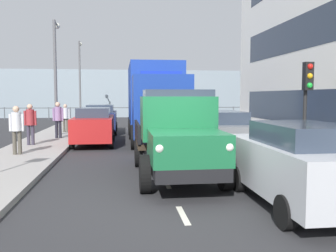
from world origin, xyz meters
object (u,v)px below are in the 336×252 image
pedestrian_strolling (65,116)px  lamp_post_promenade (56,67)px  car_grey_kerbside_1 (220,133)px  traffic_light_near (307,89)px  pedestrian_with_bag (30,121)px  pedestrian_near_railing (58,117)px  lamp_post_far (80,74)px  lorry_cargo_blue (155,100)px  car_red_oppositeside_0 (94,126)px  car_navy_oppositeside_1 (101,119)px  car_silver_kerbside_near (298,163)px  truck_vintage_green (177,136)px  pedestrian_couple_b (17,126)px

pedestrian_strolling → lamp_post_promenade: (0.23, 1.48, 2.72)m
car_grey_kerbside_1 → traffic_light_near: traffic_light_near is taller
pedestrian_with_bag → pedestrian_near_railing: bearing=-106.9°
car_grey_kerbside_1 → lamp_post_far: size_ratio=0.63×
lorry_cargo_blue → pedestrian_with_bag: size_ratio=4.64×
car_red_oppositeside_0 → car_navy_oppositeside_1: same height
pedestrian_with_bag → lamp_post_promenade: 4.92m
car_silver_kerbside_near → pedestrian_with_bag: pedestrian_with_bag is taller
truck_vintage_green → lorry_cargo_blue: (-0.17, -8.52, 0.90)m
lamp_post_far → pedestrian_strolling: bearing=91.5°
truck_vintage_green → car_navy_oppositeside_1: size_ratio=1.30×
pedestrian_with_bag → pedestrian_near_railing: (-0.75, -2.47, 0.03)m
car_red_oppositeside_0 → car_silver_kerbside_near: bearing=115.7°
pedestrian_with_bag → car_navy_oppositeside_1: bearing=-113.4°
car_silver_kerbside_near → lamp_post_promenade: bearing=-62.3°
lorry_cargo_blue → pedestrian_strolling: (4.93, -3.66, -0.97)m
car_red_oppositeside_0 → lamp_post_promenade: (2.22, -3.38, 2.93)m
truck_vintage_green → pedestrian_strolling: 13.09m
car_navy_oppositeside_1 → pedestrian_near_railing: bearing=62.4°
lorry_cargo_blue → traffic_light_near: bearing=121.6°
lamp_post_promenade → pedestrian_near_railing: bearing=101.4°
car_grey_kerbside_1 → pedestrian_couple_b: (7.33, -0.73, 0.29)m
car_red_oppositeside_0 → traffic_light_near: 9.43m
car_silver_kerbside_near → pedestrian_strolling: 16.43m
car_grey_kerbside_1 → traffic_light_near: 3.35m
pedestrian_strolling → lorry_cargo_blue: bearing=143.4°
pedestrian_strolling → traffic_light_near: bearing=130.9°
lamp_post_far → lorry_cargo_blue: bearing=110.3°
pedestrian_near_railing → pedestrian_strolling: size_ratio=1.11×
pedestrian_near_railing → pedestrian_strolling: (0.11, -3.14, -0.11)m
lorry_cargo_blue → pedestrian_with_bag: 5.97m
traffic_light_near → lamp_post_far: lamp_post_far is taller
car_navy_oppositeside_1 → truck_vintage_green: bearing=102.4°
lorry_cargo_blue → pedestrian_with_bag: lorry_cargo_blue is taller
lorry_cargo_blue → car_silver_kerbside_near: 11.49m
lamp_post_far → pedestrian_near_railing: bearing=91.6°
truck_vintage_green → lamp_post_far: 23.30m
truck_vintage_green → car_navy_oppositeside_1: bearing=-77.6°
car_silver_kerbside_near → truck_vintage_green: bearing=-52.9°
car_navy_oppositeside_1 → lamp_post_far: 10.67m
lorry_cargo_blue → traffic_light_near: 8.24m
lorry_cargo_blue → pedestrian_couple_b: lorry_cargo_blue is taller
car_grey_kerbside_1 → pedestrian_strolling: pedestrian_strolling is taller
car_silver_kerbside_near → lamp_post_far: 26.49m
car_red_oppositeside_0 → car_grey_kerbside_1: bearing=139.9°
pedestrian_strolling → pedestrian_near_railing: bearing=92.0°
traffic_light_near → car_grey_kerbside_1: bearing=-35.7°
car_silver_kerbside_near → pedestrian_near_railing: (6.73, -11.79, 0.33)m
car_grey_kerbside_1 → car_red_oppositeside_0: 6.34m
traffic_light_near → lamp_post_promenade: lamp_post_promenade is taller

